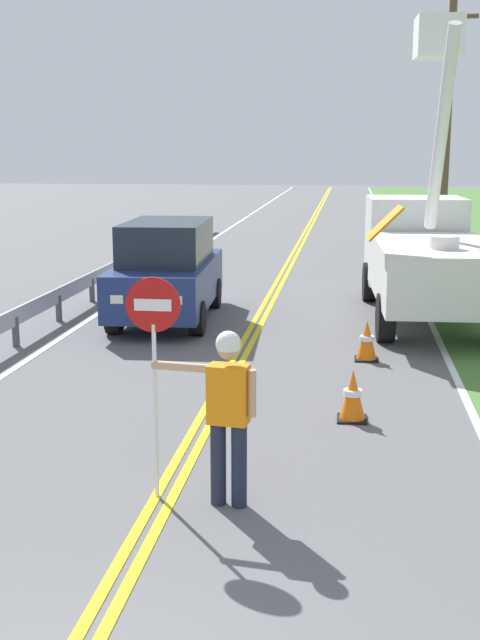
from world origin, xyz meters
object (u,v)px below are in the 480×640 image
(utility_bucket_truck, at_px, (425,251))
(utility_pole_mid, at_px, (448,121))
(flagger_worker, at_px, (227,407))
(oncoming_suv_nearest, at_px, (167,271))
(traffic_cone_mid, at_px, (367,341))
(stop_sign_paddle, at_px, (154,338))
(traffic_cone_lead, at_px, (353,396))

(utility_bucket_truck, relative_size, utility_pole_mid, 0.78)
(flagger_worker, xyz_separation_m, oncoming_suv_nearest, (-2.62, 9.01, 0.01))
(flagger_worker, relative_size, traffic_cone_mid, 2.61)
(traffic_cone_mid, bearing_deg, flagger_worker, -103.89)
(utility_pole_mid, bearing_deg, oncoming_suv_nearest, -116.17)
(utility_bucket_truck, relative_size, oncoming_suv_nearest, 1.47)
(utility_bucket_truck, distance_m, utility_pole_mid, 14.12)
(stop_sign_paddle, xyz_separation_m, utility_bucket_truck, (3.56, 10.03, -0.27))
(utility_bucket_truck, xyz_separation_m, traffic_cone_lead, (-1.53, -7.26, -1.10))
(flagger_worker, height_order, traffic_cone_lead, flagger_worker)
(stop_sign_paddle, relative_size, traffic_cone_mid, 3.33)
(stop_sign_paddle, bearing_deg, flagger_worker, -7.56)
(stop_sign_paddle, relative_size, oncoming_suv_nearest, 0.50)
(flagger_worker, height_order, utility_pole_mid, utility_pole_mid)
(stop_sign_paddle, xyz_separation_m, traffic_cone_lead, (2.03, 2.77, -1.37))
(traffic_cone_lead, height_order, traffic_cone_mid, same)
(stop_sign_paddle, height_order, utility_bucket_truck, utility_bucket_truck)
(utility_bucket_truck, relative_size, traffic_cone_mid, 9.86)
(utility_bucket_truck, bearing_deg, stop_sign_paddle, -109.55)
(flagger_worker, relative_size, utility_pole_mid, 0.21)
(flagger_worker, distance_m, utility_pole_mid, 24.48)
(traffic_cone_mid, bearing_deg, utility_pole_mid, 79.98)
(flagger_worker, xyz_separation_m, utility_pole_mid, (4.63, 23.77, 3.54))
(utility_pole_mid, bearing_deg, stop_sign_paddle, -102.84)
(traffic_cone_lead, distance_m, traffic_cone_mid, 3.27)
(flagger_worker, xyz_separation_m, traffic_cone_lead, (1.27, 2.87, -0.71))
(stop_sign_paddle, height_order, traffic_cone_mid, stop_sign_paddle)
(flagger_worker, distance_m, oncoming_suv_nearest, 9.39)
(oncoming_suv_nearest, relative_size, traffic_cone_lead, 6.69)
(stop_sign_paddle, relative_size, utility_bucket_truck, 0.34)
(stop_sign_paddle, relative_size, utility_pole_mid, 0.26)
(utility_bucket_truck, distance_m, traffic_cone_mid, 4.34)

